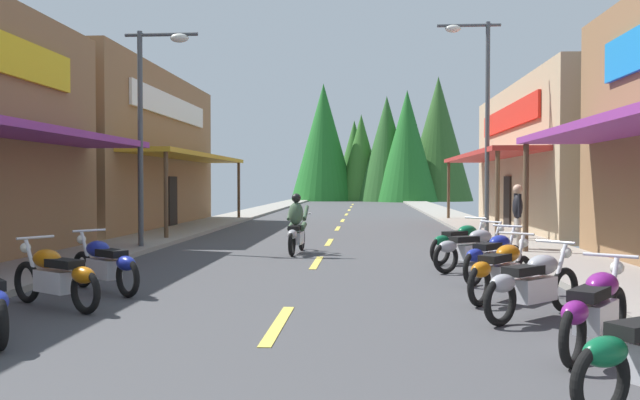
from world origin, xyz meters
TOP-DOWN VIEW (x-y plane):
  - ground at (0.00, 26.27)m, footprint 9.13×82.54m
  - sidewalk_left at (-5.65, 26.27)m, footprint 2.17×82.54m
  - sidewalk_right at (5.65, 26.27)m, footprint 2.17×82.54m
  - centerline_dashes at (0.00, 29.55)m, footprint 0.16×56.51m
  - storefront_left_far at (-10.60, 26.60)m, footprint 9.59×13.66m
  - storefront_right_far at (10.35, 26.81)m, footprint 9.10×13.80m
  - streetlamp_left at (-4.67, 17.84)m, footprint 1.99×0.30m
  - streetlamp_right at (4.70, 21.60)m, footprint 1.99×0.30m
  - motorcycle_parked_right_1 at (3.61, 7.56)m, footprint 1.31×1.81m
  - motorcycle_parked_right_2 at (3.39, 9.37)m, footprint 1.64×1.52m
  - motorcycle_parked_right_3 at (3.26, 10.80)m, footprint 1.38×1.76m
  - motorcycle_parked_right_4 at (3.50, 12.74)m, footprint 1.44×1.72m
  - motorcycle_parked_right_5 at (3.35, 14.21)m, footprint 1.82×1.29m
  - motorcycle_parked_right_6 at (3.32, 15.67)m, footprint 1.63×1.53m
  - motorcycle_parked_left_3 at (-3.40, 9.64)m, footprint 1.87×1.22m
  - motorcycle_parked_left_4 at (-3.24, 11.08)m, footprint 1.72×1.43m
  - rider_cruising_lead at (-0.67, 17.43)m, footprint 0.60×2.14m
  - pedestrian_browsing at (5.09, 17.88)m, footprint 0.26×0.57m
  - treeline_backdrop at (2.87, 67.64)m, footprint 18.51×12.12m

SIDE VIEW (x-z plane):
  - ground at x=0.00m, z-range -0.10..0.00m
  - centerline_dashes at x=0.00m, z-range 0.00..0.01m
  - sidewalk_left at x=-5.65m, z-range 0.00..0.12m
  - sidewalk_right at x=5.65m, z-range 0.00..0.12m
  - motorcycle_parked_right_1 at x=3.61m, z-range -0.03..1.01m
  - motorcycle_parked_right_2 at x=3.39m, z-range -0.03..1.01m
  - motorcycle_parked_right_3 at x=3.26m, z-range -0.03..1.01m
  - motorcycle_parked_right_4 at x=3.50m, z-range -0.03..1.01m
  - motorcycle_parked_right_5 at x=3.35m, z-range -0.03..1.01m
  - motorcycle_parked_right_6 at x=3.32m, z-range -0.03..1.01m
  - motorcycle_parked_left_3 at x=-3.40m, z-range -0.03..1.01m
  - motorcycle_parked_left_4 at x=-3.24m, z-range -0.03..1.01m
  - rider_cruising_lead at x=-0.67m, z-range -0.13..1.44m
  - pedestrian_browsing at x=5.09m, z-range 0.15..1.96m
  - storefront_right_far at x=10.35m, z-range 0.00..5.64m
  - storefront_left_far at x=-10.60m, z-range 0.00..6.28m
  - streetlamp_left at x=-4.67m, z-range 0.91..6.84m
  - streetlamp_right at x=4.70m, z-range 0.96..7.89m
  - treeline_backdrop at x=2.87m, z-range -0.71..11.84m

